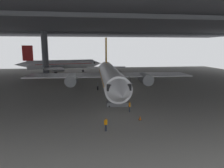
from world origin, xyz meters
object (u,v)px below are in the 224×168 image
at_px(boarding_stairs, 119,101).
at_px(airplane_distant, 60,64).
at_px(crew_worker_near_nose, 106,124).
at_px(airplane_main, 110,76).
at_px(traffic_cone_orange, 140,118).
at_px(crew_worker_by_stairs, 130,106).

bearing_deg(boarding_stairs, airplane_distant, 107.12).
relative_size(boarding_stairs, airplane_distant, 0.15).
xyz_separation_m(boarding_stairs, crew_worker_near_nose, (-3.29, -10.14, 0.16)).
bearing_deg(boarding_stairs, crew_worker_near_nose, -107.97).
relative_size(boarding_stairs, crew_worker_near_nose, 3.01).
xyz_separation_m(airplane_main, traffic_cone_orange, (1.76, -17.90, -3.28)).
relative_size(airplane_main, crew_worker_by_stairs, 23.17).
xyz_separation_m(airplane_main, boarding_stairs, (0.15, -10.80, -2.83)).
height_order(crew_worker_near_nose, traffic_cone_orange, crew_worker_near_nose).
relative_size(airplane_main, traffic_cone_orange, 65.02).
bearing_deg(boarding_stairs, airplane_main, 90.79).
xyz_separation_m(crew_worker_near_nose, airplane_distant, (-11.31, 57.54, 2.32)).
height_order(crew_worker_by_stairs, traffic_cone_orange, crew_worker_by_stairs).
relative_size(crew_worker_by_stairs, traffic_cone_orange, 2.81).
distance_m(crew_worker_near_nose, traffic_cone_orange, 5.80).
distance_m(crew_worker_near_nose, airplane_distant, 58.69).
bearing_deg(crew_worker_near_nose, airplane_main, 81.47).
bearing_deg(airplane_main, crew_worker_near_nose, -98.53).
bearing_deg(airplane_distant, traffic_cone_orange, -73.44).
bearing_deg(traffic_cone_orange, airplane_distant, 106.56).
bearing_deg(boarding_stairs, traffic_cone_orange, -77.20).
bearing_deg(boarding_stairs, crew_worker_by_stairs, -74.30).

